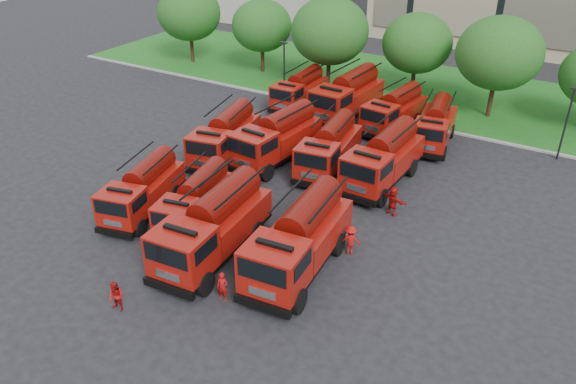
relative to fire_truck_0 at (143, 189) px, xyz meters
name	(u,v)px	position (x,y,z in m)	size (l,w,h in m)	color
ground	(278,227)	(7.51, 2.47, -1.49)	(140.00, 140.00, 0.00)	black
lawn	(429,91)	(7.51, 28.47, -1.43)	(70.00, 16.00, 0.12)	#164E15
curb	(396,120)	(7.51, 20.37, -1.42)	(70.00, 0.30, 0.14)	gray
tree_0	(189,13)	(-16.49, 24.47, 3.53)	(6.30, 6.30, 7.70)	#382314
tree_1	(262,26)	(-8.49, 25.47, 3.06)	(5.71, 5.71, 6.98)	#382314
tree_2	(330,31)	(-0.49, 23.97, 3.87)	(6.72, 6.72, 8.22)	#382314
tree_3	(417,43)	(6.51, 26.47, 3.19)	(5.88, 5.88, 7.19)	#382314
tree_4	(499,53)	(13.51, 24.97, 3.73)	(6.55, 6.55, 8.01)	#382314
lamp_post_0	(284,68)	(-2.49, 19.67, 1.41)	(0.60, 0.25, 5.11)	black
lamp_post_1	(567,120)	(19.51, 19.67, 1.41)	(0.60, 0.25, 5.11)	black
fire_truck_0	(143,189)	(0.00, 0.00, 0.00)	(3.69, 6.84, 2.96)	black
fire_truck_1	(197,201)	(3.42, 0.59, -0.04)	(3.41, 6.63, 2.88)	black
fire_truck_2	(213,226)	(6.12, -1.36, 0.31)	(3.37, 8.03, 3.57)	black
fire_truck_3	(299,239)	(10.40, -0.16, 0.32)	(3.46, 8.12, 3.60)	black
fire_truck_4	(225,136)	(-0.16, 8.12, 0.16)	(3.86, 7.53, 3.27)	black
fire_truck_5	(277,137)	(3.05, 9.61, 0.24)	(3.27, 7.73, 3.43)	black
fire_truck_6	(329,147)	(6.70, 10.19, 0.12)	(3.35, 7.30, 3.21)	black
fire_truck_7	(384,158)	(10.43, 10.32, 0.23)	(3.00, 7.62, 3.43)	black
fire_truck_8	(300,90)	(-0.70, 19.22, -0.01)	(2.49, 6.53, 2.95)	black
fire_truck_9	(347,95)	(3.70, 19.13, 0.34)	(3.32, 8.14, 3.64)	black
fire_truck_10	(394,110)	(7.80, 18.80, 0.04)	(3.13, 6.91, 3.04)	black
fire_truck_11	(435,125)	(11.36, 17.67, 0.03)	(3.29, 6.90, 3.02)	black
firefighter_0	(223,299)	(8.54, -3.97, -1.49)	(0.55, 0.40, 1.49)	#A20D0C
firefighter_1	(119,310)	(4.90, -6.97, -1.49)	(0.74, 0.40, 1.52)	#A20D0C
firefighter_2	(315,260)	(10.76, 0.85, -1.49)	(1.16, 0.66, 1.98)	#A20D0C
firefighter_3	(350,253)	(11.99, 2.33, -1.49)	(1.06, 0.55, 1.64)	#A20D0C
firefighter_4	(246,193)	(3.81, 4.77, -1.49)	(0.86, 0.56, 1.76)	black
firefighter_5	(391,214)	(12.42, 7.05, -1.49)	(1.64, 0.71, 1.77)	#A20D0C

